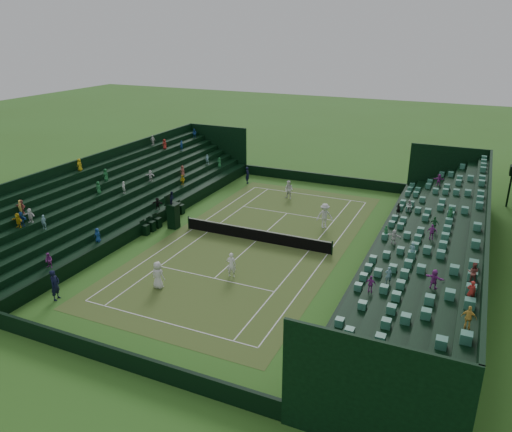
{
  "coord_description": "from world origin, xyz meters",
  "views": [
    {
      "loc": [
        13.94,
        -30.79,
        14.95
      ],
      "look_at": [
        0.0,
        0.0,
        2.0
      ],
      "focal_mm": 35.0,
      "sensor_mm": 36.0,
      "label": 1
    }
  ],
  "objects_px": {
    "umpire_chair": "(173,212)",
    "player_far_west": "(289,190)",
    "player_near_east": "(231,265)",
    "tennis_net": "(256,235)",
    "player_far_east": "(325,216)",
    "player_near_west": "(158,275)"
  },
  "relations": [
    {
      "from": "tennis_net",
      "to": "umpire_chair",
      "type": "xyz_separation_m",
      "value": [
        -6.99,
        -0.28,
        0.76
      ]
    },
    {
      "from": "tennis_net",
      "to": "player_near_west",
      "type": "xyz_separation_m",
      "value": [
        -2.5,
        -8.83,
        0.34
      ]
    },
    {
      "from": "player_far_west",
      "to": "player_far_east",
      "type": "distance_m",
      "value": 7.44
    },
    {
      "from": "player_near_west",
      "to": "player_near_east",
      "type": "height_order",
      "value": "player_near_west"
    },
    {
      "from": "player_near_east",
      "to": "umpire_chair",
      "type": "bearing_deg",
      "value": -49.12
    },
    {
      "from": "player_far_west",
      "to": "player_near_west",
      "type": "bearing_deg",
      "value": -81.75
    },
    {
      "from": "player_far_east",
      "to": "player_near_west",
      "type": "bearing_deg",
      "value": -146.77
    },
    {
      "from": "player_near_east",
      "to": "player_far_west",
      "type": "bearing_deg",
      "value": -96.85
    },
    {
      "from": "umpire_chair",
      "to": "player_far_west",
      "type": "relative_size",
      "value": 1.75
    },
    {
      "from": "player_far_west",
      "to": "player_far_east",
      "type": "bearing_deg",
      "value": -35.05
    },
    {
      "from": "tennis_net",
      "to": "player_far_west",
      "type": "xyz_separation_m",
      "value": [
        -1.25,
        10.07,
        0.33
      ]
    },
    {
      "from": "umpire_chair",
      "to": "player_far_east",
      "type": "height_order",
      "value": "umpire_chair"
    },
    {
      "from": "player_near_west",
      "to": "player_far_east",
      "type": "height_order",
      "value": "player_far_east"
    },
    {
      "from": "player_near_west",
      "to": "umpire_chair",
      "type": "bearing_deg",
      "value": -61.08
    },
    {
      "from": "player_near_east",
      "to": "tennis_net",
      "type": "bearing_deg",
      "value": -95.8
    },
    {
      "from": "tennis_net",
      "to": "player_near_west",
      "type": "distance_m",
      "value": 9.18
    },
    {
      "from": "player_near_west",
      "to": "player_far_east",
      "type": "bearing_deg",
      "value": -113.93
    },
    {
      "from": "umpire_chair",
      "to": "player_near_west",
      "type": "bearing_deg",
      "value": -62.28
    },
    {
      "from": "player_near_east",
      "to": "player_far_east",
      "type": "xyz_separation_m",
      "value": [
        2.93,
        10.33,
        0.18
      ]
    },
    {
      "from": "umpire_chair",
      "to": "player_near_east",
      "type": "bearing_deg",
      "value": -34.58
    },
    {
      "from": "umpire_chair",
      "to": "player_near_west",
      "type": "distance_m",
      "value": 9.67
    },
    {
      "from": "umpire_chair",
      "to": "player_far_west",
      "type": "xyz_separation_m",
      "value": [
        5.74,
        10.35,
        -0.42
      ]
    }
  ]
}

